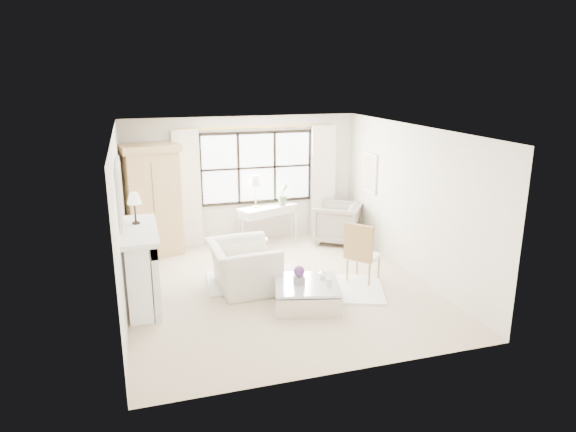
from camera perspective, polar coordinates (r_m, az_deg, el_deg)
name	(u,v)px	position (r m, az deg, el deg)	size (l,w,h in m)	color
floor	(279,287)	(8.95, -1.06, -7.88)	(5.50, 5.50, 0.00)	#C6B293
ceiling	(278,130)	(8.25, -1.16, 9.58)	(5.50, 5.50, 0.00)	white
wall_back	(243,180)	(11.10, -5.01, 4.05)	(5.00, 5.00, 0.00)	beige
wall_front	(343,271)	(6.03, 6.11, -6.07)	(5.00, 5.00, 0.00)	silver
wall_left	(120,224)	(8.20, -18.16, -0.87)	(5.50, 5.50, 0.00)	beige
wall_right	(412,201)	(9.47, 13.61, 1.63)	(5.50, 5.50, 0.00)	beige
window_pane	(257,168)	(11.10, -3.50, 5.39)	(2.40, 0.02, 1.50)	white
window_frame	(257,168)	(11.09, -3.49, 5.38)	(2.50, 0.04, 1.50)	black
curtain_rod	(257,127)	(10.92, -3.50, 9.83)	(0.04, 0.04, 3.30)	#B6953F
curtain_left	(188,189)	(10.85, -11.10, 2.92)	(0.55, 0.10, 2.47)	silver
curtain_right	(323,181)	(11.53, 3.91, 3.92)	(0.55, 0.10, 2.47)	silver
fireplace	(139,266)	(8.42, -16.21, -5.34)	(0.58, 1.66, 1.26)	silver
mirror_frame	(119,193)	(8.08, -18.24, 2.48)	(0.05, 1.15, 0.95)	silver
mirror_glass	(121,193)	(8.08, -18.02, 2.50)	(0.02, 1.00, 0.80)	silver
art_frame	(369,173)	(10.87, 9.04, 4.74)	(0.04, 0.62, 0.82)	white
art_canvas	(369,173)	(10.86, 8.94, 4.74)	(0.01, 0.52, 0.72)	beige
mantel_lamp	(134,200)	(8.38, -16.73, 1.75)	(0.22, 0.22, 0.51)	black
armoire	(153,200)	(10.51, -14.78, 1.75)	(1.24, 0.91, 2.24)	tan
console_table	(268,224)	(11.14, -2.27, -0.90)	(1.38, 0.88, 0.80)	silver
console_lamp	(255,182)	(10.85, -3.65, 3.84)	(0.28, 0.28, 0.69)	#B18A3D
orchid_plant	(283,194)	(11.07, -0.52, 2.44)	(0.27, 0.21, 0.48)	#607850
side_table	(258,247)	(9.90, -3.38, -3.49)	(0.40, 0.40, 0.51)	silver
rug_left	(254,280)	(9.23, -3.84, -7.07)	(1.63, 1.15, 0.03)	silver
rug_right	(334,288)	(8.89, 5.18, -8.00)	(1.63, 1.22, 0.03)	white
club_armchair	(243,266)	(8.78, -5.00, -5.59)	(1.23, 1.08, 0.80)	beige
wingback_chair	(337,223)	(11.16, 5.52, -0.77)	(0.92, 0.94, 0.86)	gray
french_chair	(363,265)	(9.15, 8.29, -5.39)	(0.68, 0.68, 1.08)	#B0864A
coffee_table	(307,295)	(8.22, 2.09, -8.72)	(1.22, 1.22, 0.38)	silver
planter_box	(299,280)	(8.10, 1.25, -7.12)	(0.16, 0.16, 0.12)	slate
planter_flowers	(299,271)	(8.04, 1.25, -6.16)	(0.17, 0.17, 0.17)	#572A6A
pillar_candle	(329,282)	(8.04, 4.58, -7.32)	(0.09, 0.09, 0.12)	beige
coffee_vase	(322,273)	(8.33, 3.80, -6.38)	(0.14, 0.14, 0.14)	white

